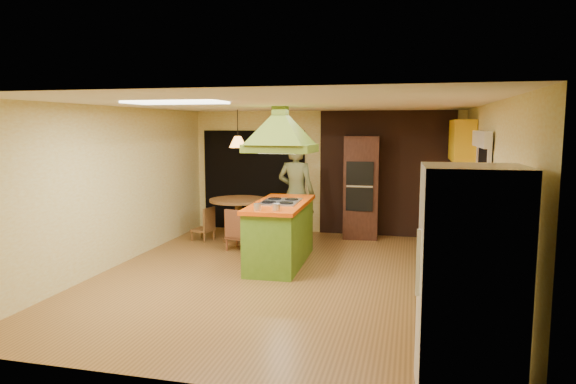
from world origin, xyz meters
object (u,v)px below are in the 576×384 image
(man, at_px, (296,193))
(wall_oven, at_px, (361,187))
(refrigerator, at_px, (470,284))
(dining_table, at_px, (239,211))
(canister_large, at_px, (450,195))
(kitchen_island, at_px, (280,233))

(man, height_order, wall_oven, wall_oven)
(refrigerator, bearing_deg, man, 115.12)
(man, xyz_separation_m, refrigerator, (2.54, -4.94, -0.01))
(dining_table, height_order, canister_large, canister_large)
(man, bearing_deg, dining_table, 6.92)
(canister_large, bearing_deg, refrigerator, -92.01)
(man, height_order, canister_large, man)
(refrigerator, relative_size, wall_oven, 0.94)
(dining_table, bearing_deg, man, -0.80)
(man, xyz_separation_m, dining_table, (-1.13, 0.02, -0.38))
(kitchen_island, xyz_separation_m, canister_large, (2.66, 1.24, 0.52))
(canister_large, bearing_deg, man, 177.74)
(kitchen_island, distance_m, canister_large, 2.98)
(refrigerator, xyz_separation_m, wall_oven, (-1.44, 5.85, 0.06))
(wall_oven, xyz_separation_m, dining_table, (-2.23, -0.89, -0.42))
(refrigerator, distance_m, canister_large, 4.84)
(wall_oven, bearing_deg, dining_table, -162.16)
(refrigerator, xyz_separation_m, canister_large, (0.17, 4.84, 0.08))
(man, bearing_deg, canister_large, -174.54)
(kitchen_island, xyz_separation_m, dining_table, (-1.18, 1.37, 0.07))
(kitchen_island, distance_m, refrigerator, 4.39)
(kitchen_island, bearing_deg, refrigerator, -57.11)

